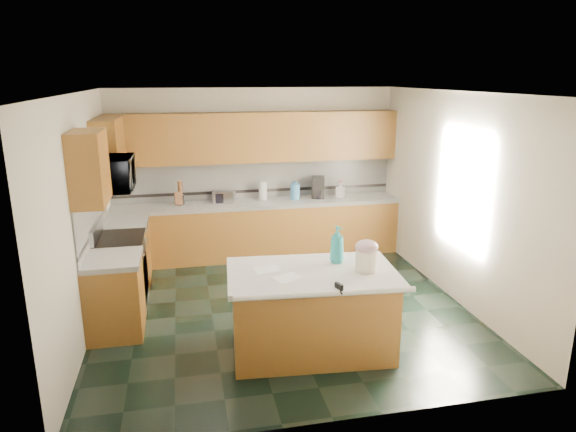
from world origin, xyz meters
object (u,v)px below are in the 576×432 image
object	(u,v)px
island_base	(311,314)
coffee_maker	(318,187)
treat_jar	(366,261)
soap_bottle_island	(337,244)
island_top	(312,274)
toaster_oven	(224,197)
knife_block	(178,199)

from	to	relation	value
island_base	coffee_maker	xyz separation A→B (m)	(0.92, 3.18, 0.67)
island_base	treat_jar	size ratio (longest dim) A/B	7.25
island_base	treat_jar	xyz separation A→B (m)	(0.55, -0.12, 0.60)
soap_bottle_island	island_base	bearing A→B (deg)	-170.49
island_top	coffee_maker	size ratio (longest dim) A/B	4.93
coffee_maker	treat_jar	bearing A→B (deg)	-81.69
soap_bottle_island	toaster_oven	xyz separation A→B (m)	(-0.97, 2.95, -0.11)
knife_block	coffee_maker	bearing A→B (deg)	-6.44
island_top	treat_jar	xyz separation A→B (m)	(0.55, -0.12, 0.14)
treat_jar	toaster_oven	distance (m)	3.47
treat_jar	island_top	bearing A→B (deg)	-179.26
knife_block	island_base	bearing A→B (deg)	-73.94
toaster_oven	soap_bottle_island	bearing A→B (deg)	-55.40
knife_block	soap_bottle_island	bearing A→B (deg)	-67.47
treat_jar	knife_block	bearing A→B (deg)	133.02
island_base	knife_block	size ratio (longest dim) A/B	8.11
toaster_oven	coffee_maker	size ratio (longest dim) A/B	0.93
island_base	coffee_maker	bearing A→B (deg)	78.50
island_base	treat_jar	world-z (taller)	treat_jar
toaster_oven	coffee_maker	world-z (taller)	coffee_maker
island_top	treat_jar	bearing A→B (deg)	-7.48
knife_block	treat_jar	bearing A→B (deg)	-67.01
coffee_maker	island_base	bearing A→B (deg)	-91.38
treat_jar	toaster_oven	xyz separation A→B (m)	(-1.18, 3.27, -0.02)
treat_jar	coffee_maker	bearing A→B (deg)	96.40
soap_bottle_island	coffee_maker	size ratio (longest dim) A/B	1.13
island_top	soap_bottle_island	world-z (taller)	soap_bottle_island
soap_bottle_island	coffee_maker	xyz separation A→B (m)	(0.59, 2.98, -0.02)
island_base	soap_bottle_island	size ratio (longest dim) A/B	4.10
treat_jar	knife_block	xyz separation A→B (m)	(-1.90, 3.27, -0.01)
knife_block	island_top	bearing A→B (deg)	-73.94
island_top	soap_bottle_island	bearing A→B (deg)	36.09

